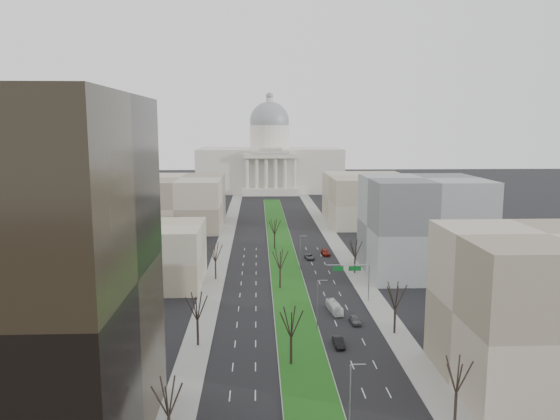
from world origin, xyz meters
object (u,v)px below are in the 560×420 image
object	(u,v)px
car_grey_near	(355,320)
car_black	(339,342)
car_red	(325,252)
box_van	(334,307)
car_grey_far	(309,257)

from	to	relation	value
car_grey_near	car_black	size ratio (longest dim) A/B	0.94
car_red	box_van	size ratio (longest dim) A/B	0.74
car_black	car_grey_far	xyz separation A→B (m)	(0.88, 60.65, -0.09)
car_black	car_grey_far	distance (m)	60.66
car_red	car_grey_far	world-z (taller)	car_red
car_grey_near	car_red	world-z (taller)	car_red
box_van	car_black	bearing A→B (deg)	-103.34
car_black	box_van	distance (m)	17.00
car_grey_near	car_black	distance (m)	11.45
car_black	car_grey_near	bearing A→B (deg)	64.63
car_black	car_grey_far	size ratio (longest dim) A/B	0.95
car_grey_far	car_black	bearing A→B (deg)	-97.99
car_red	car_black	bearing A→B (deg)	-97.72
car_grey_near	car_red	bearing A→B (deg)	84.15
car_black	box_van	bearing A→B (deg)	82.98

